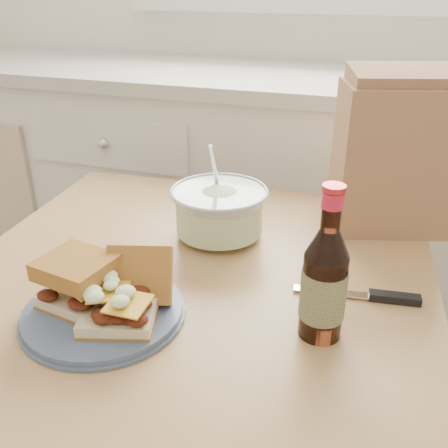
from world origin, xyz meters
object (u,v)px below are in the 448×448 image
(dining_table, at_px, (194,318))
(paper_bag, at_px, (394,158))
(coleslaw_bowl, at_px, (219,213))
(plate, at_px, (104,312))
(beer_bottle, at_px, (324,282))

(dining_table, height_order, paper_bag, paper_bag)
(coleslaw_bowl, height_order, paper_bag, paper_bag)
(dining_table, relative_size, plate, 3.70)
(plate, xyz_separation_m, coleslaw_bowl, (0.08, 0.32, 0.04))
(coleslaw_bowl, distance_m, paper_bag, 0.38)
(dining_table, xyz_separation_m, paper_bag, (0.32, 0.32, 0.26))
(plate, relative_size, coleslaw_bowl, 1.26)
(plate, height_order, coleslaw_bowl, coleslaw_bowl)
(beer_bottle, distance_m, paper_bag, 0.43)
(dining_table, distance_m, beer_bottle, 0.33)
(dining_table, bearing_deg, beer_bottle, -26.79)
(plate, xyz_separation_m, beer_bottle, (0.33, 0.07, 0.08))
(dining_table, xyz_separation_m, coleslaw_bowl, (-0.00, 0.15, 0.16))
(beer_bottle, height_order, paper_bag, paper_bag)
(plate, xyz_separation_m, paper_bag, (0.41, 0.49, 0.14))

